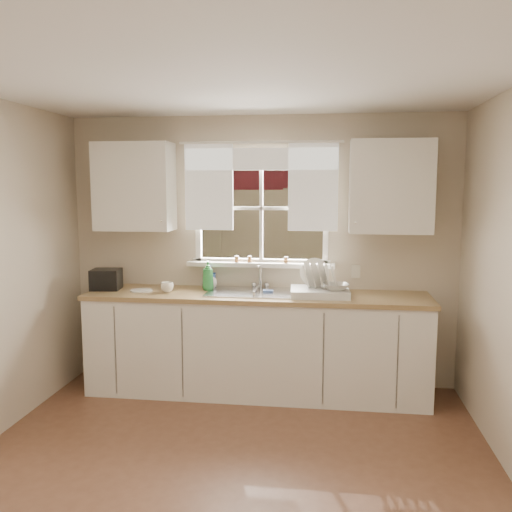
# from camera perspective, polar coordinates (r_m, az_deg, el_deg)

# --- Properties ---
(ground) EXTENTS (4.00, 4.00, 0.00)m
(ground) POSITION_cam_1_polar(r_m,az_deg,el_deg) (3.58, -3.82, -23.90)
(ground) COLOR brown
(ground) RESTS_ON ground
(room_walls) EXTENTS (3.62, 4.02, 2.50)m
(room_walls) POSITION_cam_1_polar(r_m,az_deg,el_deg) (3.06, -4.26, -4.34)
(room_walls) COLOR beige
(room_walls) RESTS_ON ground
(ceiling) EXTENTS (3.60, 4.00, 0.02)m
(ceiling) POSITION_cam_1_polar(r_m,az_deg,el_deg) (3.13, -4.24, 19.23)
(ceiling) COLOR silver
(ceiling) RESTS_ON room_walls
(window) EXTENTS (1.38, 0.16, 1.06)m
(window) POSITION_cam_1_polar(r_m,az_deg,el_deg) (5.05, 0.53, 3.16)
(window) COLOR white
(window) RESTS_ON room_walls
(curtains) EXTENTS (1.50, 0.03, 0.81)m
(curtains) POSITION_cam_1_polar(r_m,az_deg,el_deg) (4.98, 0.46, 8.26)
(curtains) COLOR white
(curtains) RESTS_ON room_walls
(base_cabinets) EXTENTS (3.00, 0.62, 0.87)m
(base_cabinets) POSITION_cam_1_polar(r_m,az_deg,el_deg) (4.93, 0.05, -9.40)
(base_cabinets) COLOR white
(base_cabinets) RESTS_ON ground
(countertop) EXTENTS (3.04, 0.65, 0.04)m
(countertop) POSITION_cam_1_polar(r_m,az_deg,el_deg) (4.81, 0.05, -4.21)
(countertop) COLOR #9B7C4D
(countertop) RESTS_ON base_cabinets
(upper_cabinet_left) EXTENTS (0.70, 0.33, 0.80)m
(upper_cabinet_left) POSITION_cam_1_polar(r_m,az_deg,el_deg) (5.13, -12.66, 7.13)
(upper_cabinet_left) COLOR white
(upper_cabinet_left) RESTS_ON room_walls
(upper_cabinet_right) EXTENTS (0.70, 0.33, 0.80)m
(upper_cabinet_right) POSITION_cam_1_polar(r_m,az_deg,el_deg) (4.85, 13.99, 7.08)
(upper_cabinet_right) COLOR white
(upper_cabinet_right) RESTS_ON room_walls
(wall_outlet) EXTENTS (0.08, 0.01, 0.12)m
(wall_outlet) POSITION_cam_1_polar(r_m,az_deg,el_deg) (5.05, 10.47, -1.60)
(wall_outlet) COLOR beige
(wall_outlet) RESTS_ON room_walls
(sill_jars) EXTENTS (0.50, 0.04, 0.06)m
(sill_jars) POSITION_cam_1_polar(r_m,az_deg,el_deg) (5.02, 0.14, -0.37)
(sill_jars) COLOR brown
(sill_jars) RESTS_ON window
(backyard) EXTENTS (20.00, 10.00, 6.13)m
(backyard) POSITION_cam_1_polar(r_m,az_deg,el_deg) (11.52, 7.59, 15.32)
(backyard) COLOR #335421
(backyard) RESTS_ON ground
(sink) EXTENTS (0.88, 0.52, 0.40)m
(sink) POSITION_cam_1_polar(r_m,az_deg,el_deg) (4.86, 0.10, -4.73)
(sink) COLOR #B7B7BC
(sink) RESTS_ON countertop
(dish_rack) EXTENTS (0.52, 0.41, 0.31)m
(dish_rack) POSITION_cam_1_polar(r_m,az_deg,el_deg) (4.73, 6.69, -3.33)
(dish_rack) COLOR silver
(dish_rack) RESTS_ON countertop
(bowl) EXTENTS (0.26, 0.26, 0.05)m
(bowl) POSITION_cam_1_polar(r_m,az_deg,el_deg) (4.68, 8.40, -3.21)
(bowl) COLOR beige
(bowl) RESTS_ON dish_rack
(soap_bottle_a) EXTENTS (0.13, 0.13, 0.27)m
(soap_bottle_a) POSITION_cam_1_polar(r_m,az_deg,el_deg) (4.96, -5.08, -2.05)
(soap_bottle_a) COLOR #2A823B
(soap_bottle_a) RESTS_ON countertop
(soap_bottle_b) EXTENTS (0.10, 0.10, 0.21)m
(soap_bottle_b) POSITION_cam_1_polar(r_m,az_deg,el_deg) (5.06, -4.84, -2.23)
(soap_bottle_b) COLOR blue
(soap_bottle_b) RESTS_ON countertop
(soap_bottle_c) EXTENTS (0.18, 0.18, 0.18)m
(soap_bottle_c) POSITION_cam_1_polar(r_m,az_deg,el_deg) (5.03, -4.92, -2.48)
(soap_bottle_c) COLOR beige
(soap_bottle_c) RESTS_ON countertop
(saucer) EXTENTS (0.20, 0.20, 0.01)m
(saucer) POSITION_cam_1_polar(r_m,az_deg,el_deg) (5.03, -11.98, -3.57)
(saucer) COLOR white
(saucer) RESTS_ON countertop
(cup) EXTENTS (0.13, 0.13, 0.09)m
(cup) POSITION_cam_1_polar(r_m,az_deg,el_deg) (4.93, -9.34, -3.26)
(cup) COLOR white
(cup) RESTS_ON countertop
(black_appliance) EXTENTS (0.28, 0.25, 0.19)m
(black_appliance) POSITION_cam_1_polar(r_m,az_deg,el_deg) (5.18, -15.50, -2.38)
(black_appliance) COLOR black
(black_appliance) RESTS_ON countertop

